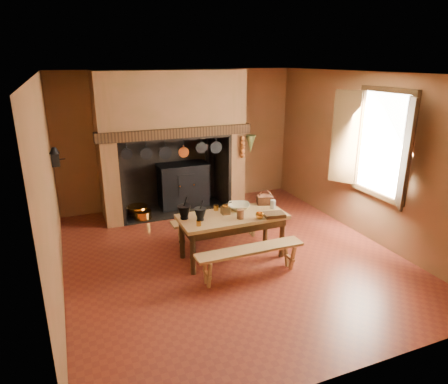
% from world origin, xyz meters
% --- Properties ---
extents(floor, '(5.50, 5.50, 0.00)m').
position_xyz_m(floor, '(0.00, 0.00, 0.00)').
color(floor, maroon).
rests_on(floor, ground).
extents(ceiling, '(5.50, 5.50, 0.00)m').
position_xyz_m(ceiling, '(0.00, 0.00, 2.80)').
color(ceiling, silver).
rests_on(ceiling, back_wall).
extents(back_wall, '(5.00, 0.02, 2.80)m').
position_xyz_m(back_wall, '(0.00, 2.75, 1.40)').
color(back_wall, brown).
rests_on(back_wall, floor).
extents(wall_left, '(0.02, 5.50, 2.80)m').
position_xyz_m(wall_left, '(-2.50, 0.00, 1.40)').
color(wall_left, brown).
rests_on(wall_left, floor).
extents(wall_right, '(0.02, 5.50, 2.80)m').
position_xyz_m(wall_right, '(2.50, 0.00, 1.40)').
color(wall_right, brown).
rests_on(wall_right, floor).
extents(wall_front, '(5.00, 0.02, 2.80)m').
position_xyz_m(wall_front, '(0.00, -2.75, 1.40)').
color(wall_front, brown).
rests_on(wall_front, floor).
extents(chimney_breast, '(2.95, 0.96, 2.80)m').
position_xyz_m(chimney_breast, '(-0.30, 2.31, 1.81)').
color(chimney_breast, brown).
rests_on(chimney_breast, floor).
extents(iron_range, '(1.12, 0.55, 1.60)m').
position_xyz_m(iron_range, '(-0.04, 2.45, 0.48)').
color(iron_range, black).
rests_on(iron_range, floor).
extents(hearth_pans, '(0.51, 0.62, 0.20)m').
position_xyz_m(hearth_pans, '(-1.05, 2.22, 0.09)').
color(hearth_pans, '#C4822D').
rests_on(hearth_pans, floor).
extents(hanging_pans, '(1.92, 0.29, 0.27)m').
position_xyz_m(hanging_pans, '(-0.34, 1.81, 1.36)').
color(hanging_pans, black).
rests_on(hanging_pans, chimney_breast).
extents(onion_string, '(0.12, 0.10, 0.46)m').
position_xyz_m(onion_string, '(1.00, 1.79, 1.33)').
color(onion_string, '#A7511E').
rests_on(onion_string, chimney_breast).
extents(herb_bunch, '(0.20, 0.20, 0.35)m').
position_xyz_m(herb_bunch, '(1.18, 1.79, 1.38)').
color(herb_bunch, '#53602D').
rests_on(herb_bunch, chimney_breast).
extents(window, '(0.39, 1.75, 1.76)m').
position_xyz_m(window, '(2.35, -0.40, 1.70)').
color(window, white).
rests_on(window, wall_right).
extents(wall_coffee_mill, '(0.23, 0.16, 0.31)m').
position_xyz_m(wall_coffee_mill, '(-2.42, 1.55, 1.52)').
color(wall_coffee_mill, black).
rests_on(wall_coffee_mill, wall_left).
extents(work_table, '(1.65, 0.73, 0.71)m').
position_xyz_m(work_table, '(0.00, -0.04, 0.60)').
color(work_table, '#A17B4A').
rests_on(work_table, floor).
extents(bench_front, '(1.60, 0.28, 0.45)m').
position_xyz_m(bench_front, '(0.00, -0.69, 0.34)').
color(bench_front, '#A17B4A').
rests_on(bench_front, floor).
extents(bench_back, '(1.60, 0.28, 0.45)m').
position_xyz_m(bench_back, '(0.00, 0.58, 0.34)').
color(bench_back, '#A17B4A').
rests_on(bench_back, floor).
extents(mortar_large, '(0.21, 0.21, 0.35)m').
position_xyz_m(mortar_large, '(-0.72, 0.09, 0.83)').
color(mortar_large, black).
rests_on(mortar_large, work_table).
extents(mortar_small, '(0.19, 0.19, 0.32)m').
position_xyz_m(mortar_small, '(-0.52, -0.05, 0.82)').
color(mortar_small, black).
rests_on(mortar_small, work_table).
extents(coffee_grinder, '(0.16, 0.12, 0.19)m').
position_xyz_m(coffee_grinder, '(-0.08, 0.04, 0.79)').
color(coffee_grinder, '#352411').
rests_on(coffee_grinder, work_table).
extents(brass_mug_a, '(0.08, 0.08, 0.08)m').
position_xyz_m(brass_mug_a, '(-0.61, -0.24, 0.75)').
color(brass_mug_a, '#C4822D').
rests_on(brass_mug_a, work_table).
extents(brass_mug_b, '(0.08, 0.08, 0.09)m').
position_xyz_m(brass_mug_b, '(-0.15, 0.25, 0.76)').
color(brass_mug_b, '#C4822D').
rests_on(brass_mug_b, work_table).
extents(mixing_bowl, '(0.45, 0.45, 0.09)m').
position_xyz_m(mixing_bowl, '(0.20, 0.16, 0.76)').
color(mixing_bowl, beige).
rests_on(mixing_bowl, work_table).
extents(stoneware_crock, '(0.13, 0.13, 0.14)m').
position_xyz_m(stoneware_crock, '(0.06, -0.21, 0.78)').
color(stoneware_crock, brown).
rests_on(stoneware_crock, work_table).
extents(glass_jar, '(0.09, 0.09, 0.14)m').
position_xyz_m(glass_jar, '(0.72, -0.02, 0.79)').
color(glass_jar, beige).
rests_on(glass_jar, work_table).
extents(wicker_basket, '(0.30, 0.25, 0.24)m').
position_xyz_m(wicker_basket, '(0.70, 0.22, 0.79)').
color(wicker_basket, '#552B19').
rests_on(wicker_basket, work_table).
extents(wooden_tray, '(0.34, 0.27, 0.05)m').
position_xyz_m(wooden_tray, '(0.57, -0.33, 0.74)').
color(wooden_tray, '#352411').
rests_on(wooden_tray, work_table).
extents(brass_cup, '(0.13, 0.13, 0.10)m').
position_xyz_m(brass_cup, '(0.33, -0.33, 0.76)').
color(brass_cup, '#C4822D').
rests_on(brass_cup, work_table).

